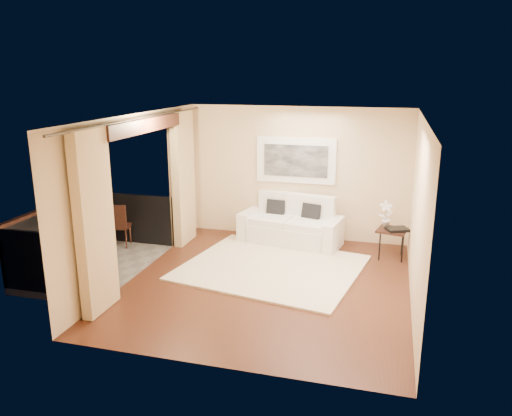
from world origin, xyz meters
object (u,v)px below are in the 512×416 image
(side_table, at_px, (392,232))
(balcony_chair_far, at_px, (118,223))
(ice_bucket, at_px, (79,216))
(bistro_table, at_px, (83,228))
(sofa, at_px, (292,226))
(balcony_chair_near, at_px, (101,247))
(orchid, at_px, (386,214))

(side_table, bearing_deg, balcony_chair_far, -170.98)
(ice_bucket, bearing_deg, bistro_table, -33.88)
(bistro_table, bearing_deg, sofa, 34.59)
(side_table, relative_size, ice_bucket, 3.02)
(ice_bucket, bearing_deg, balcony_chair_far, 79.77)
(bistro_table, xyz_separation_m, ice_bucket, (-0.14, 0.09, 0.18))
(sofa, xyz_separation_m, balcony_chair_near, (-2.80, -2.46, 0.16))
(ice_bucket, bearing_deg, side_table, 18.56)
(orchid, relative_size, balcony_chair_near, 0.58)
(sofa, relative_size, side_table, 3.51)
(orchid, height_order, balcony_chair_far, orchid)
(bistro_table, distance_m, balcony_chair_near, 0.55)
(balcony_chair_near, bearing_deg, balcony_chair_far, 111.56)
(side_table, bearing_deg, balcony_chair_near, -156.08)
(bistro_table, bearing_deg, orchid, 21.56)
(balcony_chair_far, xyz_separation_m, ice_bucket, (-0.18, -0.98, 0.39))
(balcony_chair_far, bearing_deg, balcony_chair_near, 94.45)
(balcony_chair_far, distance_m, ice_bucket, 1.07)
(sofa, distance_m, ice_bucket, 4.06)
(side_table, bearing_deg, ice_bucket, -161.44)
(orchid, bearing_deg, balcony_chair_far, -169.45)
(side_table, xyz_separation_m, orchid, (-0.13, 0.12, 0.31))
(balcony_chair_far, bearing_deg, side_table, 175.27)
(sofa, height_order, side_table, sofa)
(sofa, relative_size, ice_bucket, 10.60)
(bistro_table, relative_size, balcony_chair_near, 0.92)
(bistro_table, relative_size, balcony_chair_far, 0.90)
(orchid, xyz_separation_m, ice_bucket, (-5.22, -1.92, 0.09))
(side_table, height_order, bistro_table, bistro_table)
(orchid, height_order, bistro_table, orchid)
(bistro_table, height_order, balcony_chair_far, balcony_chair_far)
(balcony_chair_near, bearing_deg, bistro_table, 158.12)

